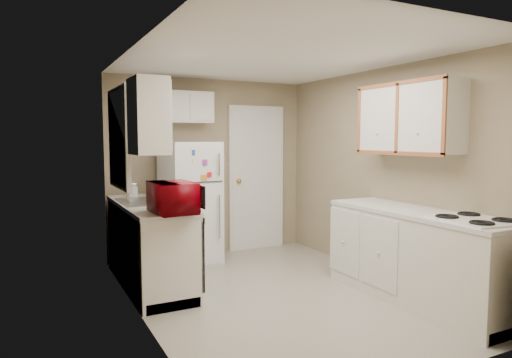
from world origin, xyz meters
name	(u,v)px	position (x,y,z in m)	size (l,w,h in m)	color
floor	(278,294)	(0.00, 0.00, 0.00)	(3.80, 3.80, 0.00)	#B5AFA2
ceiling	(279,57)	(0.00, 0.00, 2.40)	(3.80, 3.80, 0.00)	white
wall_left	(139,184)	(-1.40, 0.00, 1.20)	(3.80, 3.80, 0.00)	gray
wall_right	(384,173)	(1.40, 0.00, 1.20)	(3.80, 3.80, 0.00)	gray
wall_back	(210,167)	(0.00, 1.90, 1.20)	(2.80, 2.80, 0.00)	gray
wall_front	(426,201)	(0.00, -1.90, 1.20)	(2.80, 2.80, 0.00)	gray
left_counter	(150,244)	(-1.10, 0.90, 0.45)	(0.60, 1.80, 0.90)	silver
dishwasher	(193,249)	(-0.81, 0.30, 0.49)	(0.03, 0.58, 0.72)	black
sink	(146,205)	(-1.10, 1.05, 0.86)	(0.54, 0.74, 0.16)	gray
microwave	(173,197)	(-1.06, 0.13, 1.05)	(0.29, 0.53, 0.35)	#790009
soap_bottle	(134,188)	(-1.12, 1.52, 1.00)	(0.08, 0.08, 0.18)	silver
window_blinds	(120,138)	(-1.36, 1.05, 1.60)	(0.10, 0.98, 1.08)	silver
upper_cabinet_left	(149,116)	(-1.25, 0.22, 1.80)	(0.30, 0.45, 0.70)	silver
refrigerator	(190,203)	(-0.43, 1.50, 0.78)	(0.64, 0.62, 1.56)	white
cabinet_over_fridge	(185,107)	(-0.40, 1.75, 2.00)	(0.70, 0.30, 0.40)	silver
interior_door	(256,179)	(0.70, 1.86, 1.02)	(0.86, 0.06, 2.08)	white
right_counter	(416,256)	(1.10, -0.80, 0.45)	(0.60, 2.00, 0.90)	silver
stove	(472,279)	(1.12, -1.41, 0.39)	(0.52, 0.64, 0.78)	white
upper_cabinet_right	(409,119)	(1.25, -0.50, 1.80)	(0.30, 1.20, 0.70)	silver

